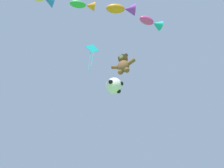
% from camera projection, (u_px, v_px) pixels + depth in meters
% --- Properties ---
extents(teddy_bear_kite, '(1.69, 0.74, 1.71)m').
position_uv_depth(teddy_bear_kite, '(123.00, 64.00, 14.13)').
color(teddy_bear_kite, brown).
extents(soccer_ball_kite, '(1.14, 1.14, 1.05)m').
position_uv_depth(soccer_ball_kite, '(114.00, 86.00, 13.65)').
color(soccer_ball_kite, white).
extents(fish_kite_magenta, '(1.54, 1.62, 0.69)m').
position_uv_depth(fish_kite_magenta, '(152.00, 23.00, 14.79)').
color(fish_kite_magenta, '#E53F9E').
extents(fish_kite_tangerine, '(1.99, 1.52, 0.78)m').
position_uv_depth(fish_kite_tangerine, '(123.00, 9.00, 14.27)').
color(fish_kite_tangerine, orange).
extents(fish_kite_emerald, '(1.56, 1.30, 0.58)m').
position_uv_depth(fish_kite_emerald, '(84.00, 5.00, 13.28)').
color(fish_kite_emerald, green).
extents(diamond_kite, '(0.76, 0.80, 2.88)m').
position_uv_depth(diamond_kite, '(92.00, 51.00, 16.55)').
color(diamond_kite, '#19ADB2').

